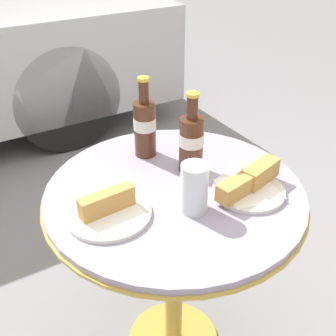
{
  "coord_description": "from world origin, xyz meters",
  "views": [
    {
      "loc": [
        -0.52,
        -0.83,
        1.38
      ],
      "look_at": [
        0.0,
        0.04,
        0.74
      ],
      "focal_mm": 45.0,
      "sensor_mm": 36.0,
      "label": 1
    }
  ],
  "objects_px": {
    "cola_bottle_right": "(145,126)",
    "drinking_glass": "(194,190)",
    "cola_bottle_left": "(191,141)",
    "bistro_table": "(174,222)",
    "lunch_plate_far": "(249,184)",
    "lunch_plate_near": "(108,210)"
  },
  "relations": [
    {
      "from": "bistro_table",
      "to": "lunch_plate_near",
      "type": "bearing_deg",
      "value": -176.74
    },
    {
      "from": "cola_bottle_right",
      "to": "drinking_glass",
      "type": "height_order",
      "value": "cola_bottle_right"
    },
    {
      "from": "cola_bottle_right",
      "to": "cola_bottle_left",
      "type": "bearing_deg",
      "value": -65.19
    },
    {
      "from": "bistro_table",
      "to": "lunch_plate_near",
      "type": "height_order",
      "value": "lunch_plate_near"
    },
    {
      "from": "lunch_plate_near",
      "to": "lunch_plate_far",
      "type": "relative_size",
      "value": 0.96
    },
    {
      "from": "cola_bottle_right",
      "to": "lunch_plate_near",
      "type": "height_order",
      "value": "cola_bottle_right"
    },
    {
      "from": "cola_bottle_left",
      "to": "cola_bottle_right",
      "type": "xyz_separation_m",
      "value": [
        -0.07,
        0.15,
        0.0
      ]
    },
    {
      "from": "bistro_table",
      "to": "lunch_plate_far",
      "type": "height_order",
      "value": "lunch_plate_far"
    },
    {
      "from": "cola_bottle_right",
      "to": "bistro_table",
      "type": "bearing_deg",
      "value": -96.12
    },
    {
      "from": "bistro_table",
      "to": "cola_bottle_left",
      "type": "bearing_deg",
      "value": 33.29
    },
    {
      "from": "lunch_plate_far",
      "to": "cola_bottle_right",
      "type": "bearing_deg",
      "value": 113.76
    },
    {
      "from": "lunch_plate_near",
      "to": "drinking_glass",
      "type": "bearing_deg",
      "value": -24.61
    },
    {
      "from": "bistro_table",
      "to": "lunch_plate_near",
      "type": "relative_size",
      "value": 3.33
    },
    {
      "from": "cola_bottle_left",
      "to": "cola_bottle_right",
      "type": "distance_m",
      "value": 0.17
    },
    {
      "from": "drinking_glass",
      "to": "lunch_plate_near",
      "type": "xyz_separation_m",
      "value": [
        -0.2,
        0.09,
        -0.04
      ]
    },
    {
      "from": "cola_bottle_left",
      "to": "lunch_plate_near",
      "type": "xyz_separation_m",
      "value": [
        -0.3,
        -0.07,
        -0.08
      ]
    },
    {
      "from": "lunch_plate_far",
      "to": "bistro_table",
      "type": "bearing_deg",
      "value": 145.14
    },
    {
      "from": "cola_bottle_right",
      "to": "lunch_plate_near",
      "type": "distance_m",
      "value": 0.34
    },
    {
      "from": "cola_bottle_left",
      "to": "lunch_plate_near",
      "type": "bearing_deg",
      "value": -166.37
    },
    {
      "from": "bistro_table",
      "to": "lunch_plate_far",
      "type": "xyz_separation_m",
      "value": [
        0.17,
        -0.12,
        0.15
      ]
    },
    {
      "from": "cola_bottle_right",
      "to": "drinking_glass",
      "type": "bearing_deg",
      "value": -95.31
    },
    {
      "from": "bistro_table",
      "to": "lunch_plate_far",
      "type": "bearing_deg",
      "value": -34.86
    }
  ]
}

